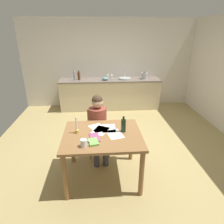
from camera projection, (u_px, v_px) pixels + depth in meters
The scene contains 22 objects.
ground_plane at pixel (117, 147), 4.08m from camera, with size 5.20×5.20×0.04m, color tan.
wall_back at pixel (109, 64), 5.98m from camera, with size 5.20×0.12×2.60m, color silver.
kitchen_counter at pixel (110, 94), 5.97m from camera, with size 2.98×0.64×0.90m.
dining_table at pixel (102, 141), 2.97m from camera, with size 1.17×0.99×0.78m.
chair_at_table at pixel (98, 130), 3.72m from camera, with size 0.44×0.44×0.86m.
person_seated at pixel (98, 124), 3.51m from camera, with size 0.36×0.61×1.19m.
coffee_mug at pixel (84, 143), 2.60m from camera, with size 0.13×0.09×0.10m.
candlestick at pixel (77, 128), 2.94m from camera, with size 0.06×0.06×0.26m.
book_magazine at pixel (95, 137), 2.82m from camera, with size 0.13×0.26×0.02m, color #9E4780.
book_cookery at pixel (93, 142), 2.69m from camera, with size 0.13×0.19×0.03m, color #77BB54.
paper_letter at pixel (109, 128), 3.11m from camera, with size 0.21×0.30×0.00m, color white.
paper_bill at pixel (100, 130), 3.04m from camera, with size 0.21×0.30×0.00m, color white.
paper_envelope at pixel (98, 128), 3.12m from camera, with size 0.21×0.30×0.00m, color white.
paper_receipt at pixel (115, 134), 2.93m from camera, with size 0.21×0.30×0.00m, color white.
wine_bottle_on_table at pixel (123, 125), 2.97m from camera, with size 0.07×0.07×0.25m.
sink_unit at pixel (125, 78), 5.82m from camera, with size 0.36×0.36×0.24m.
bottle_oil at pixel (74, 76), 5.63m from camera, with size 0.06×0.06×0.32m.
bottle_vinegar at pixel (79, 76), 5.71m from camera, with size 0.08×0.08×0.27m.
mixing_bowl at pixel (105, 79), 5.70m from camera, with size 0.19×0.19×0.09m, color #668C99.
stovetop_kettle at pixel (144, 76), 5.83m from camera, with size 0.18×0.18×0.22m.
wine_glass_near_sink at pixel (112, 75), 5.90m from camera, with size 0.07×0.07×0.15m.
wine_glass_by_kettle at pixel (108, 75), 5.89m from camera, with size 0.07×0.07×0.15m.
Camera 1 is at (-0.38, -3.48, 2.20)m, focal length 31.36 mm.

